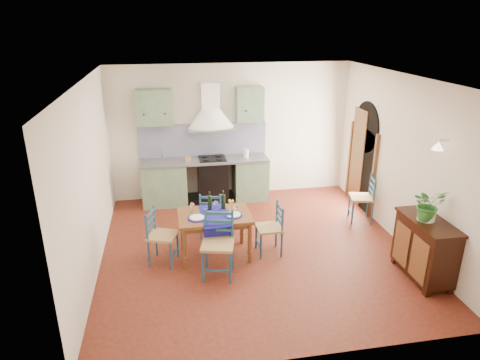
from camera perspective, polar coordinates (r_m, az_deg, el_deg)
name	(u,v)px	position (r m, az deg, el deg)	size (l,w,h in m)	color
floor	(255,249)	(7.27, 2.02, -9.16)	(5.00, 5.00, 0.00)	#441A0E
back_wall	(211,151)	(8.88, -3.94, 3.83)	(5.00, 0.96, 2.80)	beige
right_wall	(394,160)	(7.84, 19.86, 2.51)	(0.26, 5.00, 2.80)	beige
left_wall	(90,180)	(6.65, -19.40, -0.02)	(0.04, 5.00, 2.80)	beige
ceiling	(257,79)	(6.36, 2.34, 13.32)	(5.00, 5.00, 0.01)	silver
dining_table	(215,219)	(6.80, -3.37, -5.27)	(1.15, 0.87, 1.04)	brown
chair_near	(218,244)	(6.38, -2.94, -8.47)	(0.56, 0.56, 1.00)	navy
chair_far	(211,213)	(7.50, -3.89, -4.42)	(0.46, 0.46, 0.85)	navy
chair_left	(161,236)	(6.80, -10.54, -7.35)	(0.53, 0.53, 0.89)	navy
chair_right	(271,228)	(6.98, 4.13, -6.42)	(0.40, 0.40, 0.85)	navy
chair_spare	(363,198)	(8.38, 16.11, -2.31)	(0.50, 0.50, 0.89)	navy
sideboard	(425,247)	(6.85, 23.41, -8.18)	(0.50, 1.05, 0.94)	black
potted_plant	(428,204)	(6.57, 23.81, -3.01)	(0.43, 0.37, 0.48)	#296E28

